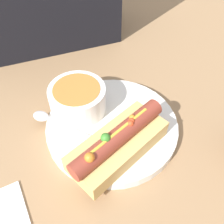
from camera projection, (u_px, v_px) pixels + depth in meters
ground_plane at (112, 130)px, 0.51m from camera, size 4.00×4.00×0.00m
dinner_plate at (112, 127)px, 0.50m from camera, size 0.25×0.25×0.02m
hot_dog at (118, 143)px, 0.43m from camera, size 0.19×0.14×0.06m
soup_bowl at (78, 98)px, 0.49m from camera, size 0.11×0.11×0.05m
spoon at (54, 122)px, 0.49m from camera, size 0.12×0.14×0.01m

